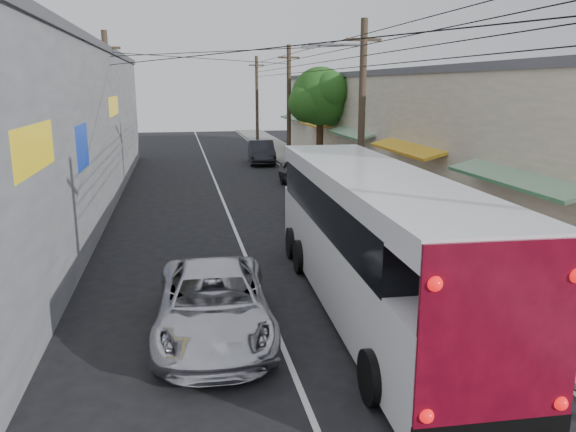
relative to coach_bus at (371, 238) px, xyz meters
name	(u,v)px	position (x,y,z in m)	size (l,w,h in m)	color
ground	(307,405)	(-2.56, -4.10, -1.81)	(120.00, 120.00, 0.00)	black
sidewalk	(341,188)	(3.94, 15.90, -1.75)	(3.00, 80.00, 0.12)	slate
building_right	(408,127)	(8.43, 17.90, 1.34)	(7.09, 40.00, 6.25)	beige
building_left	(28,128)	(-11.06, 13.89, 1.84)	(7.20, 36.00, 7.25)	gray
utility_poles	(278,112)	(0.56, 16.22, 2.32)	(11.80, 45.28, 8.00)	#473828
street_tree	(321,98)	(4.31, 21.91, 2.86)	(4.40, 4.00, 6.60)	#3F2B19
coach_bus	(371,238)	(0.00, 0.00, 0.00)	(3.15, 12.23, 3.50)	white
jeepney	(214,303)	(-3.96, -0.91, -1.06)	(2.50, 5.42, 1.51)	silver
parked_suv	(326,203)	(1.24, 8.90, -1.00)	(2.27, 5.57, 1.62)	#9C9DA4
parked_car_mid	(303,173)	(2.04, 16.90, -1.03)	(1.84, 4.57, 1.56)	#232428
parked_car_far	(261,152)	(1.24, 26.95, -1.00)	(1.71, 4.90, 1.62)	black
pedestrian_near	(403,218)	(2.85, 4.80, -0.75)	(0.69, 0.45, 1.89)	pink
pedestrian_far	(434,211)	(4.71, 6.31, -0.92)	(0.75, 0.58, 1.54)	#94BBD8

